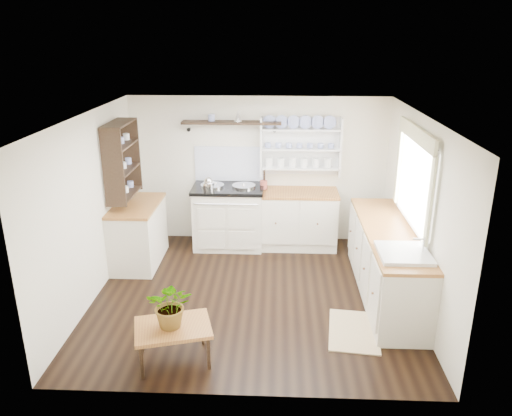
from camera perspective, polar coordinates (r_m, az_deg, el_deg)
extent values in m
cube|color=black|center=(6.55, -0.43, -9.85)|extent=(4.00, 3.80, 0.01)
cube|color=silver|center=(7.88, 0.27, 4.36)|extent=(4.00, 0.02, 2.30)
cube|color=silver|center=(6.29, 18.05, -0.60)|extent=(0.02, 3.80, 2.30)
cube|color=silver|center=(6.48, -18.41, -0.05)|extent=(0.02, 3.80, 2.30)
cube|color=white|center=(5.78, -0.49, 10.45)|extent=(4.00, 3.80, 0.01)
cube|color=white|center=(6.31, 17.69, 2.86)|extent=(0.04, 1.40, 1.00)
cube|color=white|center=(6.31, 17.52, 2.86)|extent=(0.02, 1.50, 1.10)
cube|color=beige|center=(6.17, 17.88, 8.03)|extent=(0.04, 1.55, 0.18)
cube|color=beige|center=(7.81, -3.14, -1.13)|extent=(1.05, 0.68, 0.92)
cube|color=black|center=(7.65, -3.21, 2.28)|extent=(1.09, 0.72, 0.05)
cylinder|color=silver|center=(7.66, -5.01, 2.59)|extent=(0.36, 0.36, 0.03)
cylinder|color=silver|center=(7.62, -1.41, 2.55)|extent=(0.36, 0.36, 0.03)
cylinder|color=silver|center=(7.33, -3.48, 0.43)|extent=(0.94, 0.02, 0.02)
cube|color=beige|center=(7.81, 4.57, -1.32)|extent=(1.25, 0.60, 0.88)
cube|color=brown|center=(7.67, 4.66, 1.76)|extent=(1.27, 0.63, 0.04)
cube|color=beige|center=(6.58, 14.66, -6.08)|extent=(0.60, 2.40, 0.88)
cube|color=brown|center=(6.40, 14.99, -2.53)|extent=(0.62, 2.43, 0.04)
cube|color=white|center=(5.77, 16.42, -6.06)|extent=(0.55, 0.60, 0.28)
cylinder|color=silver|center=(5.74, 18.56, -4.23)|extent=(0.02, 0.02, 0.22)
cube|color=beige|center=(7.43, -13.29, -2.92)|extent=(0.60, 1.10, 0.88)
cube|color=brown|center=(7.28, -13.56, 0.28)|extent=(0.62, 1.13, 0.04)
cube|color=white|center=(7.76, 5.10, 7.10)|extent=(1.20, 0.03, 0.90)
cube|color=white|center=(7.68, 5.13, 6.95)|extent=(1.20, 0.22, 0.02)
cylinder|color=navy|center=(7.63, 5.18, 8.95)|extent=(0.20, 0.02, 0.20)
cube|color=black|center=(7.61, -2.82, 9.74)|extent=(1.50, 0.24, 0.04)
cone|color=black|center=(7.78, -7.59, 8.99)|extent=(0.06, 0.20, 0.06)
cone|color=black|center=(7.67, 2.15, 8.98)|extent=(0.06, 0.20, 0.06)
cube|color=black|center=(7.13, -15.07, 5.38)|extent=(0.28, 0.80, 1.05)
cylinder|color=#9C4539|center=(7.71, 0.88, 2.67)|extent=(0.11, 0.11, 0.13)
cube|color=brown|center=(5.24, -9.48, -13.34)|extent=(0.87, 0.72, 0.04)
cylinder|color=black|center=(5.18, -12.94, -16.82)|extent=(0.04, 0.04, 0.37)
cylinder|color=black|center=(5.54, -13.01, -14.17)|extent=(0.04, 0.04, 0.37)
cylinder|color=black|center=(5.20, -5.43, -16.19)|extent=(0.04, 0.04, 0.37)
cylinder|color=black|center=(5.56, -6.08, -13.59)|extent=(0.04, 0.04, 0.37)
imported|color=#3F7233|center=(5.11, -9.65, -10.82)|extent=(0.46, 0.40, 0.49)
cube|color=#9F865C|center=(5.93, 11.10, -13.61)|extent=(0.64, 0.91, 0.02)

